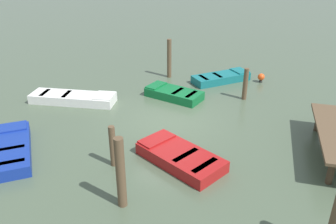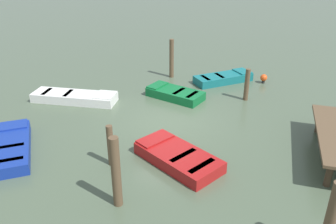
% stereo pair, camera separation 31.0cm
% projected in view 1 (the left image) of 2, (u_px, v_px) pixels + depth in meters
% --- Properties ---
extents(ground_plane, '(80.00, 80.00, 0.00)m').
position_uv_depth(ground_plane, '(168.00, 120.00, 14.35)').
color(ground_plane, '#475642').
extents(rowboat_red, '(2.81, 3.23, 0.46)m').
position_uv_depth(rowboat_red, '(180.00, 157.00, 11.43)').
color(rowboat_red, maroon).
rests_on(rowboat_red, ground_plane).
extents(rowboat_teal, '(2.71, 3.09, 0.46)m').
position_uv_depth(rowboat_teal, '(221.00, 78.00, 18.32)').
color(rowboat_teal, '#14666B').
rests_on(rowboat_teal, ground_plane).
extents(rowboat_white, '(1.29, 3.92, 0.46)m').
position_uv_depth(rowboat_white, '(74.00, 98.00, 15.86)').
color(rowboat_white, silver).
rests_on(rowboat_white, ground_plane).
extents(rowboat_green, '(2.05, 2.89, 0.46)m').
position_uv_depth(rowboat_green, '(174.00, 94.00, 16.34)').
color(rowboat_green, '#0F602D').
rests_on(rowboat_green, ground_plane).
extents(rowboat_blue, '(3.49, 2.94, 0.46)m').
position_uv_depth(rowboat_blue, '(8.00, 149.00, 11.85)').
color(rowboat_blue, navy).
rests_on(rowboat_blue, ground_plane).
extents(mooring_piling_center, '(0.24, 0.24, 2.10)m').
position_uv_depth(mooring_piling_center, '(169.00, 59.00, 18.60)').
color(mooring_piling_center, brown).
rests_on(mooring_piling_center, ground_plane).
extents(mooring_piling_far_left, '(0.21, 0.21, 1.42)m').
position_uv_depth(mooring_piling_far_left, '(113.00, 146.00, 11.07)').
color(mooring_piling_far_left, brown).
rests_on(mooring_piling_far_left, ground_plane).
extents(mooring_piling_far_right, '(0.26, 0.26, 2.04)m').
position_uv_depth(mooring_piling_far_right, '(336.00, 218.00, 7.71)').
color(mooring_piling_far_right, brown).
rests_on(mooring_piling_far_right, ground_plane).
extents(mooring_piling_mid_left, '(0.26, 0.26, 2.13)m').
position_uv_depth(mooring_piling_mid_left, '(121.00, 173.00, 9.16)').
color(mooring_piling_mid_left, brown).
rests_on(mooring_piling_mid_left, ground_plane).
extents(mooring_piling_near_left, '(0.22, 0.22, 1.50)m').
position_uv_depth(mooring_piling_near_left, '(245.00, 84.00, 15.97)').
color(mooring_piling_near_left, brown).
rests_on(mooring_piling_near_left, ground_plane).
extents(marker_buoy, '(0.36, 0.36, 0.48)m').
position_uv_depth(marker_buoy, '(261.00, 77.00, 18.19)').
color(marker_buoy, '#262626').
rests_on(marker_buoy, ground_plane).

